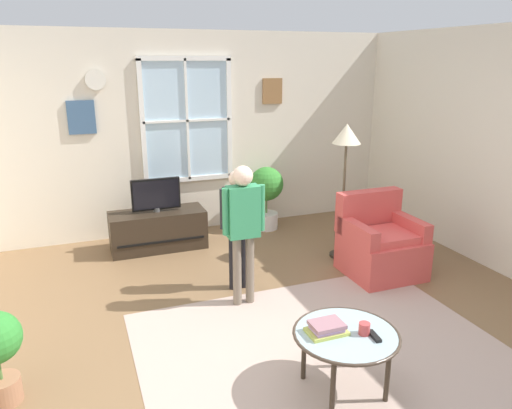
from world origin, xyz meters
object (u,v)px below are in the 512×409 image
coffee_table (346,337)px  book_stack (327,328)px  tv_stand (158,230)px  person_green_shirt (243,220)px  armchair (380,245)px  remote_near_books (374,336)px  cup (364,329)px  person_black_shirt (238,216)px  television (156,194)px  potted_plant_by_window (266,191)px  floor_lamp (346,147)px

coffee_table → book_stack: 0.15m
tv_stand → coffee_table: tv_stand is taller
tv_stand → person_green_shirt: size_ratio=0.85×
armchair → remote_near_books: 2.11m
armchair → cup: bearing=-127.8°
remote_near_books → person_black_shirt: 1.96m
coffee_table → remote_near_books: 0.19m
television → remote_near_books: (0.90, -3.28, -0.23)m
tv_stand → potted_plant_by_window: (1.52, 0.21, 0.30)m
remote_near_books → person_black_shirt: bearing=99.8°
book_stack → person_black_shirt: bearing=91.7°
tv_stand → armchair: (2.13, -1.58, 0.09)m
tv_stand → remote_near_books: bearing=-74.7°
person_green_shirt → potted_plant_by_window: person_green_shirt is taller
tv_stand → coffee_table: size_ratio=1.55×
television → floor_lamp: bearing=-27.2°
person_green_shirt → floor_lamp: floor_lamp is taller
tv_stand → person_green_shirt: bearing=-73.2°
floor_lamp → book_stack: bearing=-122.9°
armchair → book_stack: 2.16m
coffee_table → potted_plant_by_window: size_ratio=0.85×
remote_near_books → potted_plant_by_window: (0.62, 3.49, 0.07)m
person_green_shirt → remote_near_books: bearing=-76.3°
potted_plant_by_window → book_stack: bearing=-105.1°
coffee_table → floor_lamp: size_ratio=0.47×
remote_near_books → coffee_table: bearing=142.4°
armchair → coffee_table: 2.11m
armchair → potted_plant_by_window: size_ratio=1.00×
person_green_shirt → potted_plant_by_window: (1.01, 1.92, -0.31)m
coffee_table → person_black_shirt: 1.83m
remote_near_books → person_black_shirt: (-0.33, 1.90, 0.31)m
tv_stand → book_stack: (0.63, -3.12, 0.26)m
coffee_table → cup: size_ratio=8.83×
cup → remote_near_books: bearing=-55.5°
person_black_shirt → potted_plant_by_window: size_ratio=1.43×
cup → potted_plant_by_window: size_ratio=0.10×
television → coffee_table: bearing=-76.7°
floor_lamp → person_black_shirt: bearing=-165.6°
armchair → book_stack: (-1.51, -1.54, 0.17)m
coffee_table → person_green_shirt: size_ratio=0.55×
person_green_shirt → floor_lamp: (1.47, 0.69, 0.46)m
coffee_table → television: bearing=103.3°
potted_plant_by_window → floor_lamp: bearing=-69.5°
television → armchair: television is taller
person_black_shirt → person_green_shirt: 0.34m
person_black_shirt → person_green_shirt: (-0.06, -0.33, 0.07)m
cup → person_black_shirt: bearing=98.8°
television → person_black_shirt: 1.50m
coffee_table → remote_near_books: bearing=-37.6°
armchair → person_green_shirt: person_green_shirt is taller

